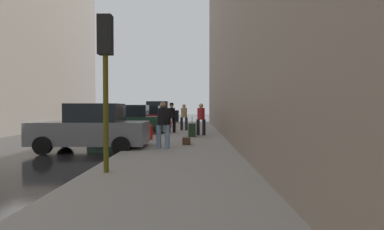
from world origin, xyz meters
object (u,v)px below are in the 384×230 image
at_px(parked_red_hatchback, 145,118).
at_px(pedestrian_in_tan_coat, 184,116).
at_px(traffic_light, 106,59).
at_px(duffel_bag, 186,141).
at_px(parked_gray_coupe, 92,129).
at_px(parked_dark_green_sedan, 129,121).
at_px(pedestrian_in_jeans, 163,122).
at_px(pedestrian_with_fedora, 172,116).
at_px(rolling_suitcase, 192,130).
at_px(pedestrian_in_red_jacket, 201,117).
at_px(fire_hydrant, 150,132).
at_px(parked_black_suv, 156,114).

xyz_separation_m(parked_red_hatchback, pedestrian_in_tan_coat, (3.16, -3.53, 0.26)).
bearing_deg(traffic_light, pedestrian_in_tan_coat, 84.15).
relative_size(parked_red_hatchback, pedestrian_in_tan_coat, 2.47).
bearing_deg(duffel_bag, parked_gray_coupe, -166.46).
xyz_separation_m(parked_red_hatchback, duffel_bag, (3.55, -11.02, -0.56)).
relative_size(parked_dark_green_sedan, duffel_bag, 9.69).
distance_m(traffic_light, pedestrian_in_jeans, 4.50).
distance_m(pedestrian_in_jeans, pedestrian_with_fedora, 6.93).
bearing_deg(pedestrian_in_jeans, pedestrian_in_tan_coat, 87.09).
height_order(pedestrian_in_tan_coat, rolling_suitcase, pedestrian_in_tan_coat).
xyz_separation_m(pedestrian_in_red_jacket, pedestrian_in_jeans, (-1.49, -5.16, 0.00)).
bearing_deg(parked_gray_coupe, pedestrian_in_tan_coat, 69.27).
bearing_deg(duffel_bag, parked_red_hatchback, 107.84).
distance_m(parked_red_hatchback, fire_hydrant, 9.39).
height_order(fire_hydrant, traffic_light, traffic_light).
height_order(parked_dark_green_sedan, parked_red_hatchback, same).
bearing_deg(pedestrian_in_tan_coat, duffel_bag, -87.02).
relative_size(parked_gray_coupe, fire_hydrant, 5.99).
height_order(parked_red_hatchback, traffic_light, traffic_light).
distance_m(parked_gray_coupe, pedestrian_in_red_jacket, 6.45).
distance_m(pedestrian_in_red_jacket, rolling_suitcase, 1.09).
height_order(parked_red_hatchback, pedestrian_in_red_jacket, pedestrian_in_red_jacket).
relative_size(pedestrian_in_jeans, rolling_suitcase, 1.64).
xyz_separation_m(parked_dark_green_sedan, rolling_suitcase, (3.74, -2.10, -0.36)).
bearing_deg(pedestrian_in_jeans, parked_gray_coupe, 174.12).
xyz_separation_m(parked_gray_coupe, rolling_suitcase, (3.74, 4.10, -0.36)).
bearing_deg(pedestrian_in_tan_coat, parked_red_hatchback, 131.79).
bearing_deg(pedestrian_in_jeans, duffel_bag, 53.87).
bearing_deg(parked_black_suv, parked_red_hatchback, -90.00).
height_order(parked_black_suv, traffic_light, traffic_light).
bearing_deg(parked_black_suv, pedestrian_with_fedora, -77.99).
bearing_deg(parked_black_suv, rolling_suitcase, -75.25).
xyz_separation_m(pedestrian_in_jeans, pedestrian_with_fedora, (-0.24, 6.92, 0.03)).
bearing_deg(parked_red_hatchback, parked_dark_green_sedan, -90.00).
distance_m(fire_hydrant, rolling_suitcase, 2.41).
bearing_deg(parked_dark_green_sedan, fire_hydrant, -62.97).
bearing_deg(traffic_light, rolling_suitcase, 77.48).
bearing_deg(parked_black_suv, fire_hydrant, -83.42).
xyz_separation_m(parked_gray_coupe, pedestrian_with_fedora, (2.48, 6.64, 0.29)).
bearing_deg(pedestrian_with_fedora, parked_black_suv, 102.01).
relative_size(parked_red_hatchback, rolling_suitcase, 4.07).
bearing_deg(fire_hydrant, parked_gray_coupe, -124.06).
bearing_deg(fire_hydrant, parked_red_hatchback, 101.09).
bearing_deg(parked_red_hatchback, parked_black_suv, 90.00).
bearing_deg(parked_dark_green_sedan, pedestrian_in_red_jacket, -17.47).
relative_size(traffic_light, pedestrian_in_tan_coat, 2.11).
xyz_separation_m(fire_hydrant, pedestrian_with_fedora, (0.68, 3.98, 0.64)).
relative_size(parked_gray_coupe, pedestrian_in_tan_coat, 2.47).
bearing_deg(pedestrian_in_red_jacket, traffic_light, -104.28).
relative_size(parked_red_hatchback, pedestrian_with_fedora, 2.38).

